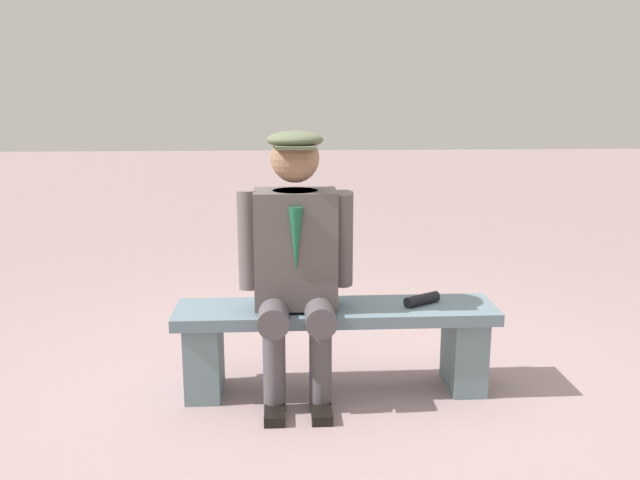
{
  "coord_description": "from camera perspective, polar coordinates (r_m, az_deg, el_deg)",
  "views": [
    {
      "loc": [
        0.27,
        3.27,
        1.53
      ],
      "look_at": [
        0.08,
        0.0,
        0.81
      ],
      "focal_mm": 37.65,
      "sensor_mm": 36.0,
      "label": 1
    }
  ],
  "objects": [
    {
      "name": "ground_plane",
      "position": [
        3.62,
        1.32,
        -12.6
      ],
      "size": [
        30.0,
        30.0,
        0.0
      ],
      "primitive_type": "plane",
      "color": "gray"
    },
    {
      "name": "bench",
      "position": [
        3.5,
        1.35,
        -8.09
      ],
      "size": [
        1.64,
        0.37,
        0.46
      ],
      "color": "slate",
      "rests_on": "ground"
    },
    {
      "name": "seated_man",
      "position": [
        3.32,
        -2.07,
        -1.19
      ],
      "size": [
        0.59,
        0.54,
        1.35
      ],
      "color": "#574E4D",
      "rests_on": "ground"
    },
    {
      "name": "rolled_magazine",
      "position": [
        3.51,
        8.66,
        -5.01
      ],
      "size": [
        0.21,
        0.15,
        0.06
      ],
      "primitive_type": "cylinder",
      "rotation": [
        0.0,
        1.57,
        0.55
      ],
      "color": "black",
      "rests_on": "bench"
    }
  ]
}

